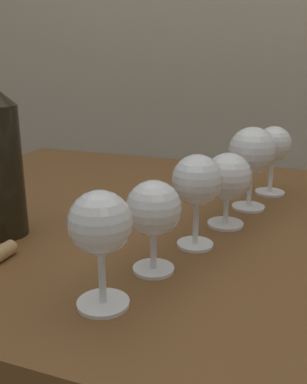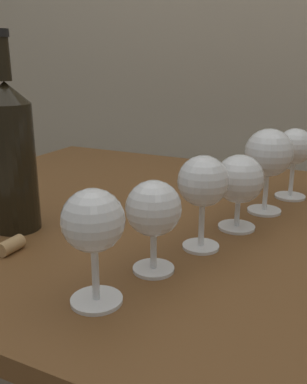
{
  "view_description": "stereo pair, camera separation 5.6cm",
  "coord_description": "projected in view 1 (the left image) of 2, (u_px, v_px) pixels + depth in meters",
  "views": [
    {
      "loc": [
        0.16,
        -0.72,
        1.03
      ],
      "look_at": [
        -0.02,
        -0.22,
        0.86
      ],
      "focal_mm": 40.19,
      "sensor_mm": 36.0,
      "label": 1
    },
    {
      "loc": [
        0.21,
        -0.7,
        1.03
      ],
      "look_at": [
        -0.02,
        -0.22,
        0.86
      ],
      "focal_mm": 40.19,
      "sensor_mm": 36.0,
      "label": 2
    }
  ],
  "objects": [
    {
      "name": "wine_glass_rose",
      "position": [
        154.0,
        211.0,
        0.57
      ],
      "size": [
        0.08,
        0.08,
        0.13
      ],
      "color": "white",
      "rests_on": "dining_table"
    },
    {
      "name": "wine_glass_port",
      "position": [
        100.0,
        227.0,
        0.49
      ],
      "size": [
        0.07,
        0.07,
        0.14
      ],
      "color": "white",
      "rests_on": "dining_table"
    },
    {
      "name": "wine_glass_chardonnay",
      "position": [
        228.0,
        178.0,
        0.73
      ],
      "size": [
        0.08,
        0.08,
        0.13
      ],
      "color": "white",
      "rests_on": "dining_table"
    },
    {
      "name": "wine_glass_amber",
      "position": [
        274.0,
        146.0,
        0.91
      ],
      "size": [
        0.07,
        0.07,
        0.15
      ],
      "color": "white",
      "rests_on": "dining_table"
    },
    {
      "name": "dining_table",
      "position": [
        205.0,
        264.0,
        0.82
      ],
      "size": [
        1.31,
        0.89,
        0.75
      ],
      "color": "brown",
      "rests_on": "ground_plane"
    },
    {
      "name": "wine_glass_white",
      "position": [
        252.0,
        152.0,
        0.81
      ],
      "size": [
        0.09,
        0.09,
        0.16
      ],
      "color": "white",
      "rests_on": "dining_table"
    },
    {
      "name": "cork",
      "position": [
        3.0,
        252.0,
        0.63
      ],
      "size": [
        0.02,
        0.04,
        0.02
      ],
      "primitive_type": "cylinder",
      "rotation": [
        1.57,
        0.0,
        0.0
      ],
      "color": "tan",
      "rests_on": "dining_table"
    },
    {
      "name": "wine_glass_empty",
      "position": [
        197.0,
        183.0,
        0.65
      ],
      "size": [
        0.08,
        0.08,
        0.15
      ],
      "color": "white",
      "rests_on": "dining_table"
    }
  ]
}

